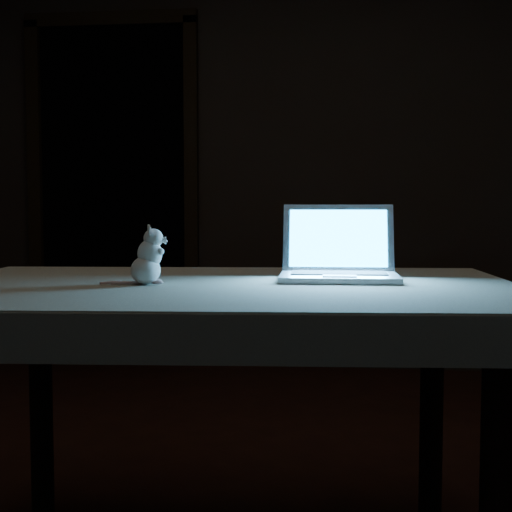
# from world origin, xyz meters

# --- Properties ---
(back_wall) EXTENTS (4.50, 0.04, 2.60)m
(back_wall) POSITION_xyz_m (0.00, 2.50, 1.30)
(back_wall) COLOR black
(back_wall) RESTS_ON ground
(doorway) EXTENTS (1.06, 0.36, 2.13)m
(doorway) POSITION_xyz_m (-1.10, 2.50, 1.06)
(doorway) COLOR black
(doorway) RESTS_ON back_wall
(table) EXTENTS (1.49, 1.02, 0.76)m
(table) POSITION_xyz_m (-0.01, -0.03, 0.38)
(table) COLOR black
(table) RESTS_ON floor
(tablecloth) EXTENTS (1.66, 1.24, 0.10)m
(tablecloth) POSITION_xyz_m (-0.06, -0.01, 0.72)
(tablecloth) COLOR #BDB6A0
(tablecloth) RESTS_ON table
(laptop) EXTENTS (0.33, 0.29, 0.22)m
(laptop) POSITION_xyz_m (0.29, 0.09, 0.88)
(laptop) COLOR #AFAEB2
(laptop) RESTS_ON tablecloth
(plush_mouse) EXTENTS (0.12, 0.12, 0.15)m
(plush_mouse) POSITION_xyz_m (-0.20, -0.07, 0.85)
(plush_mouse) COLOR silver
(plush_mouse) RESTS_ON tablecloth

